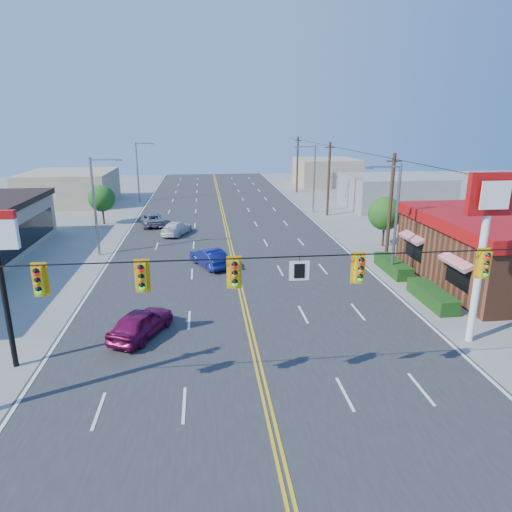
{
  "coord_description": "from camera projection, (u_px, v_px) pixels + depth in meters",
  "views": [
    {
      "loc": [
        -2.22,
        -15.67,
        10.79
      ],
      "look_at": [
        1.08,
        12.87,
        2.2
      ],
      "focal_mm": 32.0,
      "sensor_mm": 36.0,
      "label": 1
    }
  ],
  "objects": [
    {
      "name": "kfc_pylon",
      "position": [
        486.0,
        225.0,
        21.53
      ],
      "size": [
        2.2,
        0.36,
        8.5
      ],
      "color": "white",
      "rests_on": "ground"
    },
    {
      "name": "car_silver",
      "position": [
        152.0,
        220.0,
        48.19
      ],
      "size": [
        3.12,
        5.12,
        1.33
      ],
      "primitive_type": "imported",
      "rotation": [
        0.0,
        0.0,
        3.34
      ],
      "color": "gray",
      "rests_on": "ground"
    },
    {
      "name": "streetlight_ne",
      "position": [
        313.0,
        175.0,
        54.31
      ],
      "size": [
        2.55,
        0.25,
        8.0
      ],
      "color": "gray",
      "rests_on": "ground"
    },
    {
      "name": "car_magenta",
      "position": [
        141.0,
        324.0,
        23.45
      ],
      "size": [
        3.39,
        4.63,
        1.47
      ],
      "primitive_type": "imported",
      "rotation": [
        0.0,
        0.0,
        2.71
      ],
      "color": "maroon",
      "rests_on": "ground"
    },
    {
      "name": "tree_kfc_rear",
      "position": [
        385.0,
        214.0,
        39.83
      ],
      "size": [
        2.94,
        2.94,
        4.41
      ],
      "color": "#47301E",
      "rests_on": "ground"
    },
    {
      "name": "signal_span",
      "position": [
        264.0,
        287.0,
        16.84
      ],
      "size": [
        24.32,
        0.34,
        9.0
      ],
      "color": "#47301E",
      "rests_on": "ground"
    },
    {
      "name": "ground",
      "position": [
        266.0,
        401.0,
        18.25
      ],
      "size": [
        160.0,
        160.0,
        0.0
      ],
      "primitive_type": "plane",
      "color": "gray",
      "rests_on": "ground"
    },
    {
      "name": "bld_east_mid",
      "position": [
        394.0,
        192.0,
        58.17
      ],
      "size": [
        12.0,
        10.0,
        4.0
      ],
      "primitive_type": "cube",
      "color": "gray",
      "rests_on": "ground"
    },
    {
      "name": "bld_west_far",
      "position": [
        70.0,
        187.0,
        61.14
      ],
      "size": [
        11.0,
        12.0,
        4.2
      ],
      "primitive_type": "cube",
      "color": "tan",
      "rests_on": "ground"
    },
    {
      "name": "utility_pole_mid",
      "position": [
        329.0,
        179.0,
        52.65
      ],
      "size": [
        0.28,
        0.28,
        8.4
      ],
      "primitive_type": "cylinder",
      "color": "#47301E",
      "rests_on": "ground"
    },
    {
      "name": "car_blue",
      "position": [
        210.0,
        258.0,
        34.63
      ],
      "size": [
        3.17,
        4.52,
        1.41
      ],
      "primitive_type": "imported",
      "rotation": [
        0.0,
        0.0,
        3.58
      ],
      "color": "navy",
      "rests_on": "ground"
    },
    {
      "name": "road",
      "position": [
        233.0,
        257.0,
        37.28
      ],
      "size": [
        20.0,
        120.0,
        0.06
      ],
      "primitive_type": "cube",
      "color": "#2D2D30",
      "rests_on": "ground"
    },
    {
      "name": "utility_pole_near",
      "position": [
        390.0,
        208.0,
        35.52
      ],
      "size": [
        0.28,
        0.28,
        8.4
      ],
      "primitive_type": "cylinder",
      "color": "#47301E",
      "rests_on": "ground"
    },
    {
      "name": "streetlight_se",
      "position": [
        394.0,
        215.0,
        31.47
      ],
      "size": [
        2.55,
        0.25,
        8.0
      ],
      "color": "gray",
      "rests_on": "ground"
    },
    {
      "name": "car_white",
      "position": [
        176.0,
        229.0,
        44.37
      ],
      "size": [
        3.26,
        4.73,
        1.27
      ],
      "primitive_type": "imported",
      "rotation": [
        0.0,
        0.0,
        2.77
      ],
      "color": "silver",
      "rests_on": "ground"
    },
    {
      "name": "utility_pole_far",
      "position": [
        297.0,
        165.0,
        69.78
      ],
      "size": [
        0.28,
        0.28,
        8.4
      ],
      "primitive_type": "cylinder",
      "color": "#47301E",
      "rests_on": "ground"
    },
    {
      "name": "streetlight_sw",
      "position": [
        97.0,
        201.0,
        36.71
      ],
      "size": [
        2.55,
        0.25,
        8.0
      ],
      "color": "gray",
      "rests_on": "ground"
    },
    {
      "name": "bld_east_far",
      "position": [
        326.0,
        172.0,
        78.72
      ],
      "size": [
        10.0,
        10.0,
        4.4
      ],
      "primitive_type": "cube",
      "color": "tan",
      "rests_on": "ground"
    },
    {
      "name": "tree_west",
      "position": [
        102.0,
        198.0,
        48.38
      ],
      "size": [
        2.8,
        2.8,
        4.2
      ],
      "color": "#47301E",
      "rests_on": "ground"
    },
    {
      "name": "streetlight_nw",
      "position": [
        139.0,
        168.0,
        61.46
      ],
      "size": [
        2.55,
        0.25,
        8.0
      ],
      "color": "gray",
      "rests_on": "ground"
    }
  ]
}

